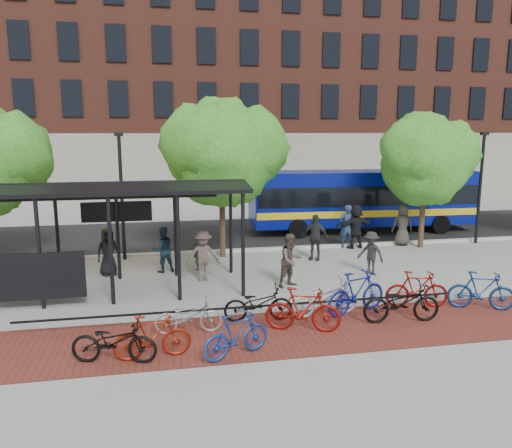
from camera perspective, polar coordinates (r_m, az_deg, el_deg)
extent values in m
plane|color=#9E9E99|center=(18.48, 6.82, -5.75)|extent=(160.00, 160.00, 0.00)
cube|color=black|center=(25.99, 1.44, -0.88)|extent=(160.00, 8.00, 0.01)
cube|color=#B7B7B2|center=(22.18, 3.67, -2.76)|extent=(160.00, 0.25, 0.12)
cube|color=maroon|center=(13.41, 5.15, -12.15)|extent=(24.00, 3.00, 0.01)
cube|color=black|center=(13.95, -1.13, -11.20)|extent=(12.00, 0.05, 0.95)
cube|color=brown|center=(45.83, 9.19, 16.52)|extent=(55.00, 14.00, 20.00)
cube|color=#7A664C|center=(58.65, -22.53, 19.49)|extent=(22.00, 22.00, 30.00)
cylinder|color=black|center=(15.81, -23.51, -3.20)|extent=(0.12, 0.12, 3.30)
cylinder|color=black|center=(18.39, -21.75, -1.22)|extent=(0.12, 0.12, 3.30)
cylinder|color=black|center=(15.49, -16.26, -3.00)|extent=(0.12, 0.12, 3.30)
cylinder|color=black|center=(18.12, -15.53, -1.02)|extent=(0.12, 0.12, 3.30)
cylinder|color=black|center=(15.43, -8.85, -2.75)|extent=(0.12, 0.12, 3.30)
cylinder|color=black|center=(18.07, -9.20, -0.80)|extent=(0.12, 0.12, 3.30)
cylinder|color=black|center=(15.62, -1.49, -2.46)|extent=(0.12, 0.12, 3.30)
cylinder|color=black|center=(18.23, -2.90, -0.57)|extent=(0.12, 0.12, 3.30)
cube|color=black|center=(16.17, -26.85, -5.55)|extent=(4.50, 0.08, 1.40)
cube|color=black|center=(15.95, -19.98, 3.74)|extent=(10.60, 1.65, 0.29)
cube|color=black|center=(17.33, -19.29, 4.28)|extent=(10.60, 1.65, 0.29)
cube|color=black|center=(18.06, -18.90, 3.26)|extent=(9.00, 0.10, 0.40)
cube|color=black|center=(18.09, -15.62, 1.37)|extent=(2.40, 0.12, 0.70)
cube|color=#FF7200|center=(18.17, -15.60, 1.41)|extent=(2.20, 0.02, 0.55)
sphere|color=#246D1D|center=(21.10, -26.31, 7.08)|extent=(3.20, 3.20, 3.20)
cylinder|color=#382619|center=(20.69, -3.86, -0.34)|extent=(0.24, 0.24, 2.52)
sphere|color=#246D1D|center=(20.34, -3.96, 7.82)|extent=(4.20, 4.20, 4.20)
sphere|color=#246D1D|center=(20.68, -1.12, 8.72)|extent=(3.36, 3.36, 3.36)
sphere|color=#246D1D|center=(19.94, -6.29, 8.88)|extent=(3.15, 3.15, 3.15)
sphere|color=#246D1D|center=(20.73, -3.85, 10.09)|extent=(2.94, 2.94, 2.94)
cylinder|color=#382619|center=(23.57, 18.41, 0.19)|extent=(0.24, 0.24, 2.27)
sphere|color=#246D1D|center=(23.26, 18.79, 6.64)|extent=(3.80, 3.80, 3.80)
sphere|color=#246D1D|center=(23.90, 20.59, 7.34)|extent=(3.04, 3.04, 3.04)
sphere|color=#246D1D|center=(22.61, 17.54, 7.63)|extent=(2.85, 2.85, 2.85)
sphere|color=#246D1D|center=(23.62, 18.64, 8.65)|extent=(2.66, 2.66, 2.66)
cylinder|color=black|center=(20.69, -15.08, 2.80)|extent=(0.14, 0.14, 5.00)
cube|color=black|center=(20.51, -15.43, 9.87)|extent=(0.35, 0.20, 0.15)
cylinder|color=black|center=(25.23, 24.22, 3.58)|extent=(0.14, 0.14, 5.00)
cube|color=black|center=(25.08, 24.66, 9.37)|extent=(0.35, 0.20, 0.15)
cube|color=navy|center=(26.48, 12.11, 2.98)|extent=(11.75, 3.01, 2.67)
cube|color=black|center=(26.45, 12.13, 3.45)|extent=(11.52, 3.04, 0.97)
cube|color=yellow|center=(26.57, 12.06, 1.58)|extent=(11.64, 3.05, 0.34)
cube|color=navy|center=(26.34, 12.22, 5.76)|extent=(11.51, 2.74, 0.17)
cylinder|color=black|center=(24.40, 4.82, -0.56)|extent=(0.94, 0.31, 0.93)
cylinder|color=black|center=(26.82, 3.57, 0.47)|extent=(0.94, 0.31, 0.93)
cylinder|color=black|center=(27.11, 20.35, -0.07)|extent=(0.94, 0.31, 0.93)
cylinder|color=black|center=(29.31, 17.98, 0.84)|extent=(0.94, 0.31, 0.93)
imported|color=black|center=(11.97, -15.92, -12.78)|extent=(2.06, 1.10, 1.03)
imported|color=maroon|center=(11.96, -11.76, -12.52)|extent=(1.80, 0.65, 1.06)
imported|color=#949496|center=(13.24, -7.71, -10.40)|extent=(1.75, 0.63, 0.92)
imported|color=navy|center=(11.82, -2.26, -12.59)|extent=(1.80, 1.16, 1.05)
imported|color=black|center=(13.90, 0.25, -9.07)|extent=(1.94, 0.80, 1.00)
imported|color=maroon|center=(13.24, 5.39, -9.73)|extent=(2.05, 1.17, 1.19)
imported|color=#B2B2B4|center=(14.41, 7.92, -8.32)|extent=(2.10, 0.97, 1.06)
imported|color=navy|center=(14.68, 11.41, -7.68)|extent=(2.17, 1.27, 1.26)
imported|color=black|center=(14.34, 16.26, -8.61)|extent=(2.20, 0.91, 1.13)
imported|color=maroon|center=(15.65, 17.90, -7.11)|extent=(1.92, 0.89, 1.11)
imported|color=navy|center=(16.15, 24.35, -6.95)|extent=(1.96, 1.25, 1.14)
imported|color=black|center=(18.85, -16.55, -3.04)|extent=(1.02, 0.88, 1.75)
imported|color=#3C3530|center=(18.85, -6.36, -2.86)|extent=(0.65, 0.49, 1.62)
imported|color=#1D2F44|center=(18.80, -10.60, -2.88)|extent=(0.98, 0.86, 1.71)
imported|color=brown|center=(17.49, -6.07, -3.62)|extent=(1.23, 0.79, 1.80)
imported|color=#2A2A2A|center=(20.34, 6.74, -1.49)|extent=(1.18, 0.97, 1.88)
imported|color=black|center=(22.65, 11.34, -0.27)|extent=(1.91, 0.93, 1.97)
imported|color=#38312D|center=(23.72, 16.41, -0.11)|extent=(1.03, 0.77, 1.89)
imported|color=#22314F|center=(22.61, 10.36, -0.27)|extent=(0.78, 0.57, 1.96)
imported|color=#4C4038|center=(16.79, 4.01, -4.16)|extent=(1.09, 1.00, 1.82)
imported|color=black|center=(18.66, 12.98, -3.26)|extent=(1.10, 1.18, 1.59)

